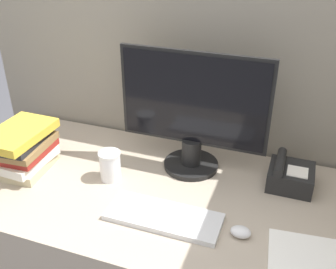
# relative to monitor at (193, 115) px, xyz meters

# --- Properties ---
(cubicle_panel_rear) EXTENTS (2.03, 0.04, 1.71)m
(cubicle_panel_rear) POSITION_rel_monitor_xyz_m (-0.09, 0.23, -0.15)
(cubicle_panel_rear) COLOR gray
(cubicle_panel_rear) RESTS_ON ground_plane
(desk) EXTENTS (1.63, 0.80, 0.76)m
(desk) POSITION_rel_monitor_xyz_m (-0.09, -0.21, -0.62)
(desk) COLOR tan
(desk) RESTS_ON ground_plane
(monitor) EXTENTS (0.61, 0.23, 0.51)m
(monitor) POSITION_rel_monitor_xyz_m (0.00, 0.00, 0.00)
(monitor) COLOR black
(monitor) RESTS_ON desk
(keyboard) EXTENTS (0.41, 0.16, 0.02)m
(keyboard) POSITION_rel_monitor_xyz_m (0.01, -0.36, -0.23)
(keyboard) COLOR silver
(keyboard) RESTS_ON desk
(mouse) EXTENTS (0.07, 0.05, 0.04)m
(mouse) POSITION_rel_monitor_xyz_m (0.28, -0.35, -0.23)
(mouse) COLOR silver
(mouse) RESTS_ON desk
(coffee_cup) EXTENTS (0.09, 0.09, 0.12)m
(coffee_cup) POSITION_rel_monitor_xyz_m (-0.28, -0.20, -0.18)
(coffee_cup) COLOR white
(coffee_cup) RESTS_ON desk
(book_stack) EXTENTS (0.24, 0.29, 0.19)m
(book_stack) POSITION_rel_monitor_xyz_m (-0.66, -0.26, -0.14)
(book_stack) COLOR #C6B78C
(book_stack) RESTS_ON desk
(desk_telephone) EXTENTS (0.17, 0.18, 0.12)m
(desk_telephone) POSITION_rel_monitor_xyz_m (0.41, -0.00, -0.20)
(desk_telephone) COLOR black
(desk_telephone) RESTS_ON desk
(paper_pile) EXTENTS (0.26, 0.27, 0.01)m
(paper_pile) POSITION_rel_monitor_xyz_m (0.50, -0.41, -0.24)
(paper_pile) COLOR white
(paper_pile) RESTS_ON desk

